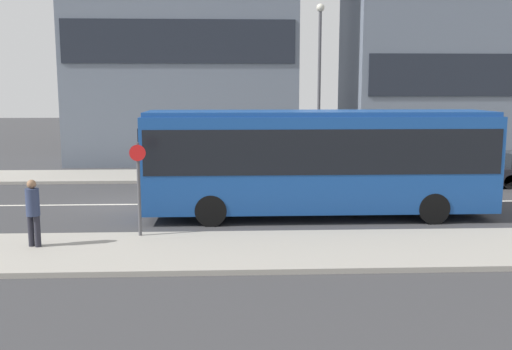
% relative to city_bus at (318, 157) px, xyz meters
% --- Properties ---
extents(ground_plane, '(120.00, 120.00, 0.00)m').
position_rel_city_bus_xyz_m(ground_plane, '(-6.52, 2.23, -1.97)').
color(ground_plane, '#3A3A3D').
extents(sidewalk_near, '(44.00, 3.50, 0.13)m').
position_rel_city_bus_xyz_m(sidewalk_near, '(-6.52, -4.02, -1.90)').
color(sidewalk_near, '#A39E93').
rests_on(sidewalk_near, ground_plane).
extents(sidewalk_far, '(44.00, 3.50, 0.13)m').
position_rel_city_bus_xyz_m(sidewalk_far, '(-6.52, 8.48, -1.90)').
color(sidewalk_far, '#A39E93').
rests_on(sidewalk_far, ground_plane).
extents(lane_centerline, '(41.80, 0.16, 0.01)m').
position_rel_city_bus_xyz_m(lane_centerline, '(-6.52, 2.23, -1.96)').
color(lane_centerline, silver).
rests_on(lane_centerline, ground_plane).
extents(apartment_block_right_tower, '(17.34, 6.63, 17.45)m').
position_rel_city_bus_xyz_m(apartment_block_right_tower, '(12.72, 15.00, 6.75)').
color(apartment_block_right_tower, slate).
rests_on(apartment_block_right_tower, ground_plane).
extents(city_bus, '(11.07, 2.52, 3.42)m').
position_rel_city_bus_xyz_m(city_bus, '(0.00, 0.00, 0.00)').
color(city_bus, '#194793').
rests_on(city_bus, ground_plane).
extents(parked_car_0, '(4.40, 1.72, 1.34)m').
position_rel_city_bus_xyz_m(parked_car_0, '(4.93, 5.52, -1.33)').
color(parked_car_0, black).
rests_on(parked_car_0, ground_plane).
extents(pedestrian_near_stop, '(0.34, 0.34, 1.73)m').
position_rel_city_bus_xyz_m(pedestrian_near_stop, '(-7.82, -3.63, -0.85)').
color(pedestrian_near_stop, '#23232D').
rests_on(pedestrian_near_stop, sidewalk_near).
extents(bus_stop_sign, '(0.44, 0.12, 2.56)m').
position_rel_city_bus_xyz_m(bus_stop_sign, '(-5.30, -2.65, -0.33)').
color(bus_stop_sign, '#4C4C51').
rests_on(bus_stop_sign, sidewalk_near).
extents(street_lamp, '(0.36, 0.36, 7.69)m').
position_rel_city_bus_xyz_m(street_lamp, '(1.21, 7.78, 2.79)').
color(street_lamp, '#4C4C51').
rests_on(street_lamp, sidewalk_far).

